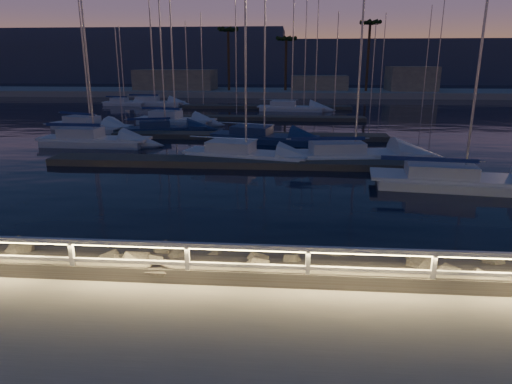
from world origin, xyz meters
TOP-DOWN VIEW (x-y plane):
  - ground at (0.00, 0.00)m, footprint 400.00×400.00m
  - harbor_water at (0.00, 31.22)m, footprint 400.00×440.00m
  - guard_rail at (-0.07, -0.00)m, footprint 44.11×0.12m
  - floating_docks at (0.00, 32.50)m, footprint 22.00×36.00m
  - far_shore at (-0.12, 74.05)m, footprint 160.00×14.00m
  - palm_left at (-8.00, 72.00)m, footprint 3.00×3.00m
  - palm_center at (2.00, 73.00)m, footprint 3.00×3.00m
  - palm_right at (16.00, 72.00)m, footprint 3.00×3.00m
  - distant_hills at (-22.13, 133.69)m, footprint 230.00×37.50m
  - sailboat_a at (-11.11, 21.68)m, footprint 8.12×2.78m
  - sailboat_b at (0.47, 17.38)m, footprint 8.09×3.93m
  - sailboat_c at (7.14, 17.76)m, footprint 9.12×3.84m
  - sailboat_d at (11.70, 12.03)m, footprint 9.12×3.74m
  - sailboat_f at (-14.76, 29.36)m, footprint 8.32×5.04m
  - sailboat_g at (1.15, 24.44)m, footprint 8.50×4.50m
  - sailboat_i at (-8.19, 33.77)m, footprint 8.22×3.92m
  - sailboat_j at (-7.64, 28.25)m, footprint 7.25×4.05m
  - sailboat_k at (3.07, 47.52)m, footprint 8.65×3.51m
  - sailboat_m at (-20.17, 52.61)m, footprint 6.34×2.53m
  - sailboat_n at (-16.05, 52.99)m, footprint 8.33×3.02m

SIDE VIEW (x-z plane):
  - harbor_water at x=0.00m, z-range -1.27..-0.67m
  - floating_docks at x=0.00m, z-range -0.60..-0.20m
  - sailboat_m at x=-20.17m, z-range -5.48..5.09m
  - sailboat_j at x=-7.64m, z-range -6.15..5.77m
  - sailboat_g at x=1.15m, z-range -7.12..6.79m
  - sailboat_d at x=11.70m, z-range -7.66..7.33m
  - sailboat_k at x=3.07m, z-range -7.29..6.97m
  - sailboat_b at x=0.47m, z-range -6.81..6.49m
  - sailboat_f at x=-14.76m, z-range -7.02..6.73m
  - sailboat_c at x=7.14m, z-range -7.65..7.36m
  - sailboat_n at x=-16.05m, z-range -7.11..6.82m
  - sailboat_i at x=-8.19m, z-range -6.92..6.67m
  - sailboat_a at x=-11.11m, z-range -6.98..6.73m
  - ground at x=0.00m, z-range 0.00..0.00m
  - far_shore at x=-0.12m, z-range -2.31..2.89m
  - guard_rail at x=-0.07m, z-range 0.24..1.30m
  - distant_hills at x=-22.13m, z-range -4.26..13.74m
  - palm_center at x=2.00m, z-range 3.93..13.63m
  - palm_left at x=-8.00m, z-range 4.54..15.74m
  - palm_right at x=16.00m, z-range 4.93..17.13m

